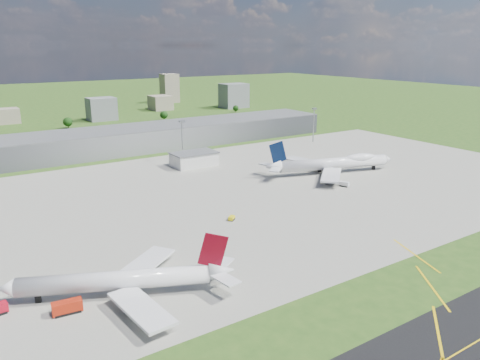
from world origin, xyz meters
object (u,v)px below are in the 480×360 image
van_white_near (344,184)px  tug_yellow (232,218)px  airliner_blue_quad (334,163)px  van_white_far (360,164)px  airliner_red_twin (124,281)px  fire_truck (67,308)px

van_white_near → tug_yellow: bearing=76.6°
airliner_blue_quad → van_white_near: 27.15m
van_white_far → airliner_red_twin: bearing=-175.6°
van_white_far → fire_truck: bearing=-177.2°
airliner_blue_quad → tug_yellow: bearing=-143.4°
airliner_red_twin → fire_truck: 16.71m
airliner_red_twin → tug_yellow: bearing=-125.1°
tug_yellow → airliner_red_twin: bearing=172.5°
van_white_far → tug_yellow: bearing=179.6°
tug_yellow → fire_truck: bearing=166.9°
airliner_blue_quad → van_white_far: airliner_blue_quad is taller
airliner_blue_quad → tug_yellow: airliner_blue_quad is taller
airliner_red_twin → fire_truck: (-16.42, -0.29, -3.13)m
airliner_blue_quad → van_white_near: size_ratio=14.09×
fire_truck → van_white_far: bearing=26.4°
van_white_near → van_white_far: (41.18, 26.89, -0.17)m
van_white_near → van_white_far: 49.18m
fire_truck → van_white_near: (150.59, 43.89, -0.47)m
van_white_far → airliner_blue_quad: bearing=171.3°
van_white_near → van_white_far: size_ratio=1.20×
airliner_blue_quad → tug_yellow: (-89.18, -31.57, -4.84)m
fire_truck → van_white_near: fire_truck is taller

